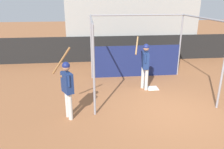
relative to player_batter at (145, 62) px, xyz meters
The scene contains 7 objects.
ground_plane 2.23m from the player_batter, 76.82° to the right, with size 60.00×60.00×0.00m, color #935B38.
outfield_wall 4.33m from the player_batter, 84.14° to the left, with size 24.00×0.12×1.44m.
bleacher_section 6.40m from the player_batter, 86.04° to the left, with size 7.60×4.00×3.52m.
batting_cage 1.02m from the player_batter, 90.44° to the left, with size 4.12×3.45×2.81m.
home_plate 1.17m from the player_batter, ahead, with size 0.44×0.44×0.02m.
player_batter is the anchor object (origin of this frame).
player_waiting 3.44m from the player_batter, 145.17° to the right, with size 0.66×0.65×2.13m.
Camera 1 is at (-2.62, -6.06, 3.45)m, focal length 35.00 mm.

